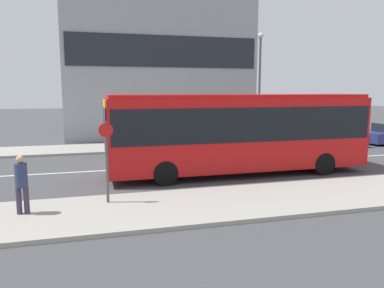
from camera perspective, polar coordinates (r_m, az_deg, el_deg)
ground_plane at (r=17.57m, az=-8.86°, el=-3.78°), size 120.00×120.00×0.00m
sidewalk_near at (r=11.57m, az=-5.32°, el=-9.80°), size 44.00×3.50×0.13m
sidewalk_far at (r=23.69m, az=-10.57°, el=-0.54°), size 44.00×3.50×0.13m
lane_centerline at (r=17.57m, az=-8.86°, el=-3.77°), size 41.80×0.16×0.01m
city_bus at (r=16.23m, az=7.14°, el=2.33°), size 11.25×2.62×3.45m
parked_car_0 at (r=25.37m, az=20.78°, el=1.02°), size 3.94×1.74×1.44m
pedestrian_near_stop at (r=11.67m, az=-24.56°, el=-5.14°), size 0.35×0.34×1.69m
bus_stop_sign at (r=11.87m, az=-12.89°, el=-1.70°), size 0.44×0.12×2.56m
street_lamp at (r=24.88m, az=10.27°, el=10.00°), size 0.36×0.36×7.09m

